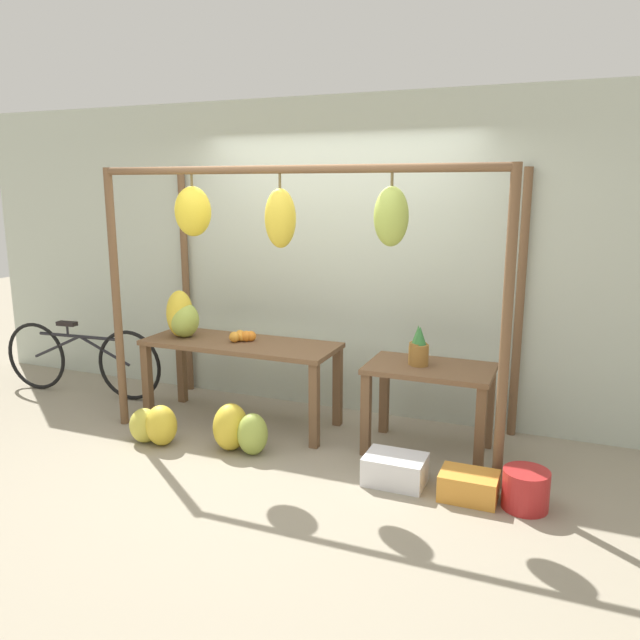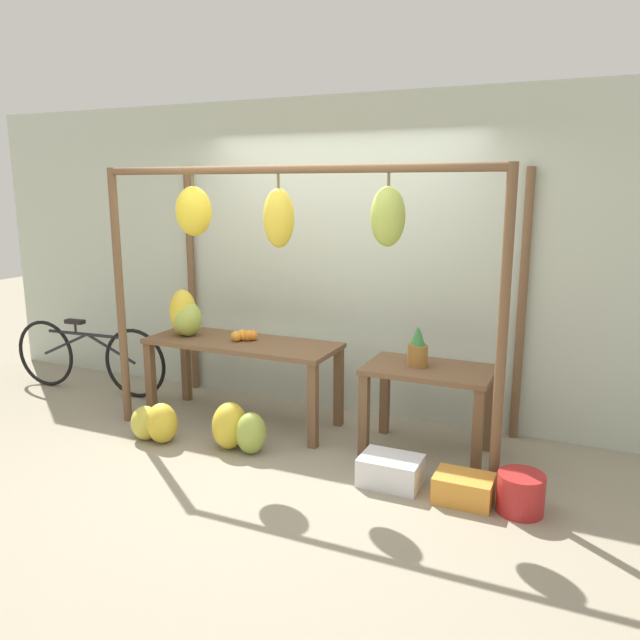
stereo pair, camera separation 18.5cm
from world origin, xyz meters
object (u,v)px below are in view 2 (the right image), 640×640
(banana_pile_ground_left, at_px, (155,423))
(banana_pile_ground_right, at_px, (237,428))
(banana_pile_on_table, at_px, (185,316))
(fruit_crate_purple, at_px, (464,488))
(fruit_crate_white, at_px, (391,471))
(parked_bicycle, at_px, (89,357))
(pineapple_cluster, at_px, (417,350))
(blue_bucket, at_px, (521,493))
(orange_pile, at_px, (245,336))

(banana_pile_ground_left, bearing_deg, banana_pile_ground_right, 10.06)
(banana_pile_on_table, bearing_deg, banana_pile_ground_right, -32.08)
(banana_pile_ground_left, relative_size, fruit_crate_purple, 1.24)
(banana_pile_ground_left, bearing_deg, fruit_crate_white, 2.00)
(banana_pile_on_table, bearing_deg, parked_bicycle, 175.79)
(banana_pile_ground_right, height_order, fruit_crate_purple, banana_pile_ground_right)
(fruit_crate_white, bearing_deg, banana_pile_ground_right, 177.51)
(pineapple_cluster, distance_m, blue_bucket, 1.28)
(fruit_crate_white, height_order, fruit_crate_purple, fruit_crate_white)
(banana_pile_ground_left, distance_m, banana_pile_ground_right, 0.71)
(banana_pile_on_table, height_order, fruit_crate_purple, banana_pile_on_table)
(banana_pile_ground_right, height_order, blue_bucket, banana_pile_ground_right)
(banana_pile_on_table, xyz_separation_m, blue_bucket, (2.99, -0.61, -0.78))
(pineapple_cluster, bearing_deg, orange_pile, 179.68)
(banana_pile_on_table, xyz_separation_m, banana_pile_ground_right, (0.84, -0.53, -0.73))
(orange_pile, xyz_separation_m, parked_bicycle, (-1.86, 0.05, -0.41))
(banana_pile_on_table, height_order, fruit_crate_white, banana_pile_on_table)
(pineapple_cluster, bearing_deg, banana_pile_ground_right, -156.03)
(orange_pile, bearing_deg, pineapple_cluster, -0.32)
(pineapple_cluster, relative_size, fruit_crate_purple, 0.82)
(banana_pile_ground_right, distance_m, blue_bucket, 2.15)
(pineapple_cluster, distance_m, fruit_crate_white, 0.94)
(fruit_crate_white, bearing_deg, blue_bucket, -1.54)
(orange_pile, distance_m, banana_pile_ground_right, 0.87)
(banana_pile_ground_right, relative_size, parked_bicycle, 0.29)
(banana_pile_ground_left, xyz_separation_m, parked_bicycle, (-1.42, 0.75, 0.21))
(banana_pile_ground_left, height_order, fruit_crate_white, banana_pile_ground_left)
(blue_bucket, bearing_deg, pineapple_cluster, 143.79)
(orange_pile, relative_size, pineapple_cluster, 0.65)
(parked_bicycle, bearing_deg, banana_pile_ground_right, -16.37)
(banana_pile_ground_right, distance_m, fruit_crate_white, 1.28)
(banana_pile_ground_right, xyz_separation_m, fruit_crate_white, (1.28, -0.06, -0.08))
(banana_pile_on_table, distance_m, fruit_crate_purple, 2.82)
(blue_bucket, bearing_deg, orange_pile, 164.87)
(fruit_crate_white, height_order, parked_bicycle, parked_bicycle)
(pineapple_cluster, height_order, parked_bicycle, pineapple_cluster)
(banana_pile_ground_right, bearing_deg, banana_pile_ground_left, -169.94)
(blue_bucket, bearing_deg, banana_pile_ground_right, 177.90)
(orange_pile, height_order, fruit_crate_white, orange_pile)
(pineapple_cluster, height_order, fruit_crate_white, pineapple_cluster)
(blue_bucket, distance_m, parked_bicycle, 4.33)
(pineapple_cluster, distance_m, banana_pile_ground_left, 2.19)
(banana_pile_on_table, xyz_separation_m, fruit_crate_purple, (2.63, -0.62, -0.82))
(blue_bucket, bearing_deg, banana_pile_ground_left, -179.08)
(fruit_crate_white, bearing_deg, banana_pile_ground_left, -178.00)
(banana_pile_on_table, height_order, blue_bucket, banana_pile_on_table)
(fruit_crate_white, height_order, blue_bucket, blue_bucket)
(banana_pile_ground_left, distance_m, fruit_crate_white, 1.98)
(banana_pile_on_table, distance_m, parked_bicycle, 1.39)
(banana_pile_ground_left, height_order, parked_bicycle, parked_bicycle)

